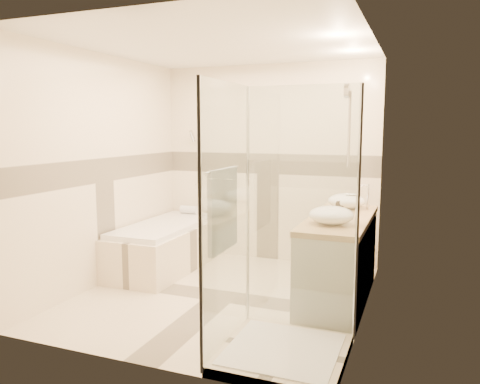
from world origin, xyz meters
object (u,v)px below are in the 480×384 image
(vessel_sink_far, at_px, (331,215))
(bathtub, at_px, (166,243))
(vessel_sink_near, at_px, (346,201))
(shower_enclosure, at_px, (272,289))
(vanity, at_px, (339,259))
(amenity_bottle_b, at_px, (337,210))
(amenity_bottle_a, at_px, (339,208))

(vessel_sink_far, bearing_deg, bathtub, 161.48)
(vessel_sink_near, height_order, vessel_sink_far, vessel_sink_far)
(bathtub, height_order, shower_enclosure, shower_enclosure)
(vanity, height_order, vessel_sink_far, vessel_sink_far)
(amenity_bottle_b, bearing_deg, vessel_sink_near, 90.00)
(bathtub, height_order, vanity, vanity)
(shower_enclosure, bearing_deg, vessel_sink_far, 73.27)
(bathtub, distance_m, amenity_bottle_b, 2.26)
(vanity, distance_m, vessel_sink_near, 0.73)
(shower_enclosure, height_order, amenity_bottle_a, shower_enclosure)
(vessel_sink_near, xyz_separation_m, amenity_bottle_b, (0.00, -0.59, 0.00))
(bathtub, xyz_separation_m, vessel_sink_far, (2.13, -0.71, 0.62))
(bathtub, relative_size, vessel_sink_far, 4.21)
(shower_enclosure, relative_size, vessel_sink_far, 5.06)
(shower_enclosure, bearing_deg, vanity, 77.03)
(vessel_sink_near, bearing_deg, shower_enclosure, -98.61)
(bathtub, xyz_separation_m, vessel_sink_near, (2.13, 0.18, 0.62))
(amenity_bottle_b, bearing_deg, vanity, 70.82)
(bathtub, height_order, vessel_sink_far, vessel_sink_far)
(bathtub, height_order, vessel_sink_near, vessel_sink_near)
(shower_enclosure, height_order, vessel_sink_far, shower_enclosure)
(shower_enclosure, bearing_deg, bathtub, 138.90)
(amenity_bottle_a, height_order, amenity_bottle_b, amenity_bottle_b)
(shower_enclosure, relative_size, amenity_bottle_a, 13.61)
(amenity_bottle_b, bearing_deg, amenity_bottle_a, 90.00)
(bathtub, relative_size, vanity, 1.05)
(amenity_bottle_a, bearing_deg, vanity, -65.40)
(amenity_bottle_a, xyz_separation_m, amenity_bottle_b, (0.00, -0.10, 0.01))
(vanity, bearing_deg, bathtub, 170.75)
(vanity, relative_size, vessel_sink_near, 4.10)
(vanity, bearing_deg, amenity_bottle_b, -109.18)
(amenity_bottle_b, bearing_deg, bathtub, 169.17)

